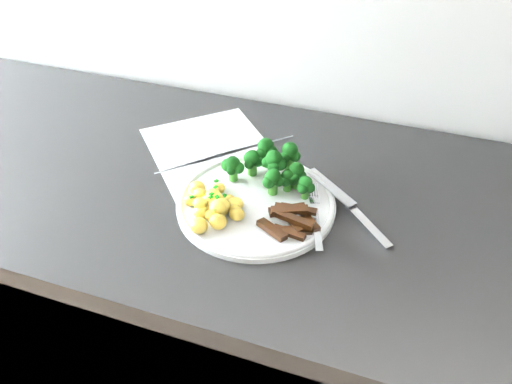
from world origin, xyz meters
TOP-DOWN VIEW (x-y plane):
  - counter at (-0.06, 1.67)m, footprint 2.41×0.60m
  - recipe_paper at (-0.18, 1.74)m, footprint 0.37×0.38m
  - plate at (-0.07, 1.63)m, footprint 0.27×0.27m
  - broccoli at (-0.06, 1.70)m, footprint 0.17×0.11m
  - potatoes at (-0.12, 1.58)m, footprint 0.11×0.13m
  - beef_strips at (0.00, 1.60)m, footprint 0.10×0.08m
  - fork at (0.04, 1.62)m, footprint 0.06×0.16m
  - knife at (0.10, 1.66)m, footprint 0.17×0.16m

SIDE VIEW (x-z plane):
  - counter at x=-0.06m, z-range 0.00..0.90m
  - recipe_paper at x=-0.18m, z-range 0.90..0.91m
  - plate at x=-0.07m, z-range 0.90..0.92m
  - knife at x=0.10m, z-range 0.90..0.92m
  - fork at x=0.04m, z-range 0.91..0.93m
  - beef_strips at x=0.00m, z-range 0.91..0.94m
  - potatoes at x=-0.12m, z-range 0.91..0.95m
  - broccoli at x=-0.06m, z-range 0.92..0.98m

